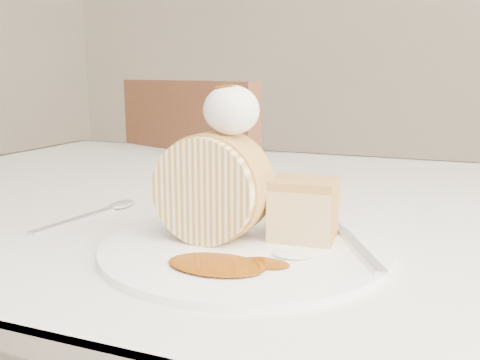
% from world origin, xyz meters
% --- Properties ---
extents(table, '(1.40, 0.90, 0.75)m').
position_xyz_m(table, '(0.00, 0.20, 0.66)').
color(table, beige).
rests_on(table, ground).
extents(chair_far, '(0.56, 0.56, 0.91)m').
position_xyz_m(chair_far, '(-0.32, 0.68, 0.52)').
color(chair_far, brown).
rests_on(chair_far, ground).
extents(plate, '(0.31, 0.31, 0.01)m').
position_xyz_m(plate, '(0.03, -0.03, 0.75)').
color(plate, white).
rests_on(plate, table).
extents(roulade_slice, '(0.11, 0.06, 0.11)m').
position_xyz_m(roulade_slice, '(-0.01, -0.02, 0.81)').
color(roulade_slice, beige).
rests_on(roulade_slice, plate).
extents(cake_chunk, '(0.07, 0.06, 0.05)m').
position_xyz_m(cake_chunk, '(0.08, 0.01, 0.78)').
color(cake_chunk, '#BF8B48').
rests_on(cake_chunk, plate).
extents(whipped_cream, '(0.06, 0.06, 0.05)m').
position_xyz_m(whipped_cream, '(0.01, -0.02, 0.89)').
color(whipped_cream, white).
rests_on(whipped_cream, roulade_slice).
extents(caramel_drizzle, '(0.03, 0.02, 0.01)m').
position_xyz_m(caramel_drizzle, '(0.01, -0.02, 0.92)').
color(caramel_drizzle, '#6C2E04').
rests_on(caramel_drizzle, whipped_cream).
extents(caramel_pool, '(0.10, 0.07, 0.00)m').
position_xyz_m(caramel_pool, '(0.03, -0.10, 0.76)').
color(caramel_pool, '#6C2E04').
rests_on(caramel_pool, plate).
extents(fork, '(0.10, 0.17, 0.00)m').
position_xyz_m(fork, '(0.14, -0.01, 0.76)').
color(fork, silver).
rests_on(fork, plate).
extents(spoon, '(0.04, 0.16, 0.00)m').
position_xyz_m(spoon, '(-0.20, -0.01, 0.75)').
color(spoon, silver).
rests_on(spoon, table).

